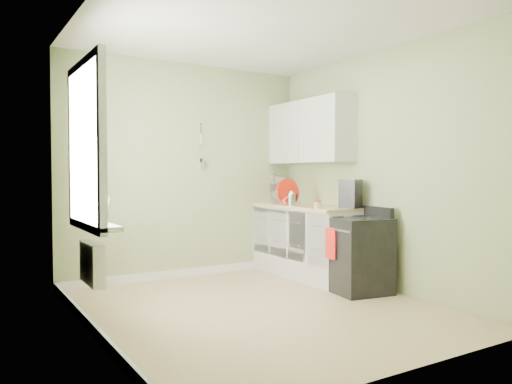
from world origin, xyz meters
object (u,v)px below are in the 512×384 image
coffee_maker (350,195)px  stand_mixer (278,190)px  stove (357,254)px  kettle (291,198)px

coffee_maker → stand_mixer: bearing=92.9°
coffee_maker → stove: bearing=-117.3°
kettle → coffee_maker: (0.36, -0.68, 0.06)m
stove → coffee_maker: size_ratio=2.82×
stove → coffee_maker: bearing=62.7°
stand_mixer → coffee_maker: 1.40m
kettle → coffee_maker: size_ratio=0.56×
stove → stand_mixer: stand_mixer is taller
stand_mixer → coffee_maker: (0.07, -1.40, -0.01)m
kettle → stove: bearing=-76.3°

